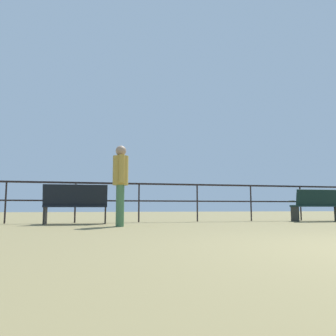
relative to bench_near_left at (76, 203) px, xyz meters
name	(u,v)px	position (x,y,z in m)	size (l,w,h in m)	color
pier_railing	(197,194)	(3.46, 0.82, 0.28)	(24.44, 0.05, 1.11)	black
bench_near_left	(76,203)	(0.00, 0.00, 0.00)	(1.56, 0.72, 0.97)	black
bench_near_right	(318,204)	(6.98, 0.01, 0.00)	(1.57, 0.63, 0.94)	black
person_at_railing	(120,180)	(0.96, -1.28, 0.50)	(0.34, 0.57, 1.78)	#416D44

